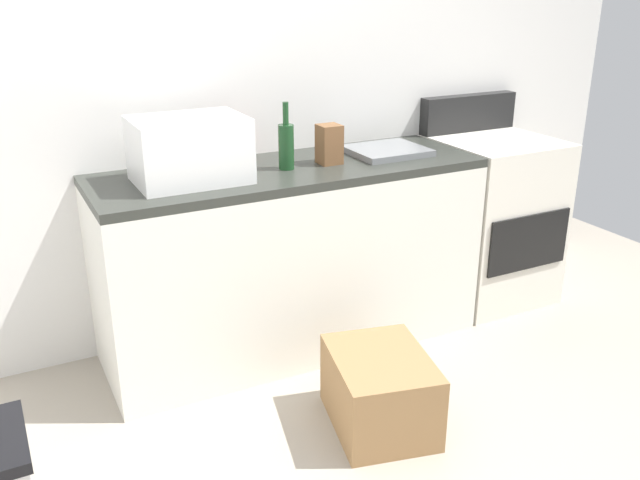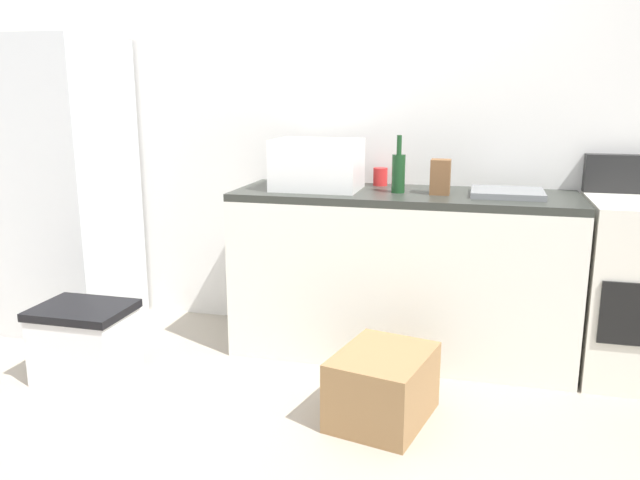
% 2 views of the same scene
% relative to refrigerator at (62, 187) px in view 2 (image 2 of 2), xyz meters
% --- Properties ---
extents(ground_plane, '(6.00, 6.00, 0.00)m').
position_rel_refrigerator_xyz_m(ground_plane, '(1.75, -1.15, -0.86)').
color(ground_plane, '#9E9384').
extents(wall_back, '(5.00, 0.10, 2.60)m').
position_rel_refrigerator_xyz_m(wall_back, '(1.75, 0.40, 0.44)').
color(wall_back, silver).
rests_on(wall_back, ground_plane).
extents(kitchen_counter, '(1.80, 0.60, 0.90)m').
position_rel_refrigerator_xyz_m(kitchen_counter, '(2.05, 0.05, -0.41)').
color(kitchen_counter, silver).
rests_on(kitchen_counter, ground_plane).
extents(refrigerator, '(0.68, 0.66, 1.72)m').
position_rel_refrigerator_xyz_m(refrigerator, '(0.00, 0.00, 0.00)').
color(refrigerator, silver).
rests_on(refrigerator, ground_plane).
extents(microwave, '(0.46, 0.34, 0.27)m').
position_rel_refrigerator_xyz_m(microwave, '(1.58, 0.03, 0.17)').
color(microwave, white).
rests_on(microwave, kitchen_counter).
extents(sink_basin, '(0.36, 0.32, 0.03)m').
position_rel_refrigerator_xyz_m(sink_basin, '(2.58, 0.06, 0.05)').
color(sink_basin, slate).
rests_on(sink_basin, kitchen_counter).
extents(wine_bottle, '(0.07, 0.07, 0.30)m').
position_rel_refrigerator_xyz_m(wine_bottle, '(2.02, 0.03, 0.15)').
color(wine_bottle, '#193F1E').
rests_on(wine_bottle, kitchen_counter).
extents(coffee_mug, '(0.08, 0.08, 0.10)m').
position_rel_refrigerator_xyz_m(coffee_mug, '(1.89, 0.27, 0.09)').
color(coffee_mug, red).
rests_on(coffee_mug, kitchen_counter).
extents(knife_block, '(0.10, 0.10, 0.18)m').
position_rel_refrigerator_xyz_m(knife_block, '(2.24, 0.03, 0.13)').
color(knife_block, brown).
rests_on(knife_block, kitchen_counter).
extents(cardboard_box_large, '(0.47, 0.55, 0.31)m').
position_rel_refrigerator_xyz_m(cardboard_box_large, '(2.08, -0.73, -0.71)').
color(cardboard_box_large, olive).
rests_on(cardboard_box_large, ground_plane).
extents(storage_bin, '(0.46, 0.36, 0.38)m').
position_rel_refrigerator_xyz_m(storage_bin, '(0.56, -0.68, -0.67)').
color(storage_bin, silver).
rests_on(storage_bin, ground_plane).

